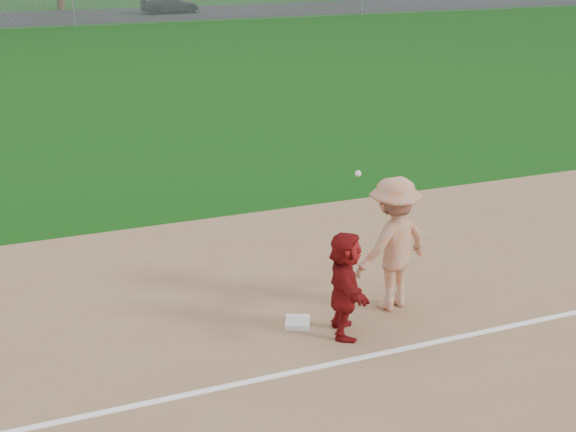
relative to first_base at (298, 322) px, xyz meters
name	(u,v)px	position (x,y,z in m)	size (l,w,h in m)	color
ground	(324,334)	(0.27, -0.35, -0.06)	(160.00, 160.00, 0.00)	#0E3F0C
foul_line	(347,361)	(0.27, -1.15, -0.04)	(60.00, 0.10, 0.01)	white
parking_asphalt	(67,17)	(0.27, 45.65, -0.06)	(120.00, 10.00, 0.01)	black
first_base	(298,322)	(0.00, 0.00, 0.00)	(0.36, 0.36, 0.08)	white
base_runner	(345,284)	(0.53, -0.46, 0.76)	(1.48, 0.47, 1.59)	#690B0C
car_right	(169,4)	(7.56, 45.58, 0.58)	(1.76, 4.32, 1.25)	black
first_base_play	(393,244)	(1.56, 0.05, 1.01)	(1.60, 1.15, 2.40)	#9E9EA1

